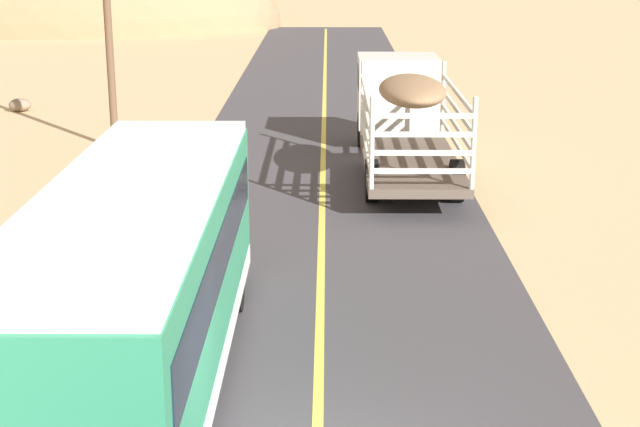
% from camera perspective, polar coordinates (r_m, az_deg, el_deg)
% --- Properties ---
extents(livestock_truck, '(2.53, 9.70, 3.02)m').
position_cam_1_polar(livestock_truck, '(29.08, 4.87, 6.49)').
color(livestock_truck, silver).
rests_on(livestock_truck, road_surface).
extents(bus, '(2.54, 10.00, 3.21)m').
position_cam_1_polar(bus, '(14.49, -10.73, -4.07)').
color(bus, '#2D8C66').
rests_on(bus, road_surface).
extents(power_pole_mid, '(2.20, 0.24, 8.32)m').
position_cam_1_polar(power_pole_mid, '(31.22, -12.42, 11.77)').
color(power_pole_mid, brown).
rests_on(power_pole_mid, ground).
extents(boulder_near_shoulder, '(0.85, 0.79, 0.50)m').
position_cam_1_polar(boulder_near_shoulder, '(39.35, -17.23, 6.12)').
color(boulder_near_shoulder, '#84705B').
rests_on(boulder_near_shoulder, ground).
extents(distant_hill, '(37.35, 18.96, 15.49)m').
position_cam_1_polar(distant_hill, '(75.19, -16.88, 10.50)').
color(distant_hill, '#957553').
rests_on(distant_hill, ground).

